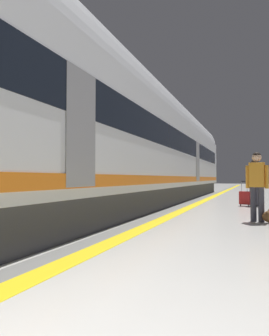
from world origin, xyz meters
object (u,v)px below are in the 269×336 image
(high_speed_train, at_px, (123,136))
(suitcase_mid, at_px, (245,198))
(passenger_near, at_px, (257,181))
(passenger_mid, at_px, (254,179))

(high_speed_train, xyz_separation_m, suitcase_mid, (3.83, 2.64, -2.20))
(high_speed_train, distance_m, passenger_near, 4.75)
(high_speed_train, bearing_deg, suitcase_mid, 34.53)
(high_speed_train, distance_m, suitcase_mid, 5.15)
(suitcase_mid, bearing_deg, high_speed_train, -145.47)
(passenger_near, height_order, passenger_mid, passenger_mid)
(suitcase_mid, bearing_deg, passenger_mid, 29.83)
(passenger_near, relative_size, suitcase_mid, 1.79)
(passenger_near, height_order, suitcase_mid, passenger_near)
(passenger_mid, distance_m, suitcase_mid, 0.81)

